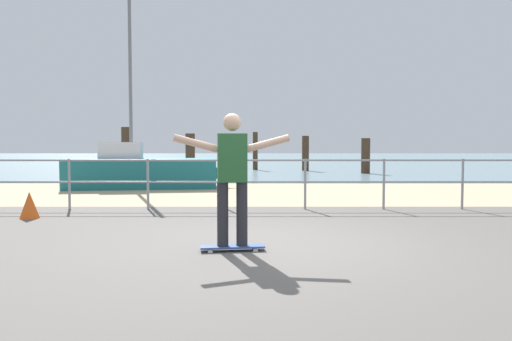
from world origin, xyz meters
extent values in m
cube|color=#605B56|center=(0.00, -1.00, 0.00)|extent=(24.00, 10.00, 0.04)
cube|color=tan|center=(0.00, 7.00, 0.00)|extent=(24.00, 6.00, 0.04)
cube|color=#75939E|center=(0.00, 35.00, 0.00)|extent=(72.00, 50.00, 0.04)
cylinder|color=gray|center=(-4.02, 3.60, 0.53)|extent=(0.05, 0.05, 1.05)
cylinder|color=gray|center=(-2.42, 3.60, 0.53)|extent=(0.05, 0.05, 1.05)
cylinder|color=gray|center=(-0.82, 3.60, 0.53)|extent=(0.05, 0.05, 1.05)
cylinder|color=gray|center=(0.79, 3.60, 0.53)|extent=(0.05, 0.05, 1.05)
cylinder|color=gray|center=(2.39, 3.60, 0.53)|extent=(0.05, 0.05, 1.05)
cylinder|color=gray|center=(3.99, 3.60, 0.53)|extent=(0.05, 0.05, 1.05)
cylinder|color=gray|center=(-0.82, 3.60, 1.02)|extent=(12.82, 0.04, 0.04)
cylinder|color=gray|center=(-0.82, 3.60, 0.58)|extent=(12.82, 0.04, 0.04)
cube|color=#19666B|center=(-3.65, 8.37, 0.45)|extent=(4.54, 1.92, 0.90)
cone|color=#19666B|center=(-1.46, 8.64, 0.45)|extent=(1.18, 0.89, 0.77)
cylinder|color=slate|center=(-3.95, 8.34, 3.31)|extent=(0.10, 0.10, 4.82)
cube|color=silver|center=(-4.24, 8.30, 1.15)|extent=(1.30, 1.04, 0.50)
cube|color=#334C8C|center=(-0.51, -0.30, 0.07)|extent=(0.82, 0.30, 0.02)
cylinder|color=silver|center=(-0.24, -0.18, 0.03)|extent=(0.06, 0.04, 0.06)
cylinder|color=silver|center=(-0.22, -0.34, 0.03)|extent=(0.06, 0.04, 0.06)
cylinder|color=silver|center=(-0.80, -0.25, 0.03)|extent=(0.06, 0.04, 0.06)
cylinder|color=silver|center=(-0.78, -0.41, 0.03)|extent=(0.06, 0.04, 0.06)
cylinder|color=#26262B|center=(-0.39, -0.28, 0.48)|extent=(0.14, 0.14, 0.80)
cylinder|color=#26262B|center=(-0.63, -0.31, 0.48)|extent=(0.14, 0.14, 0.80)
cube|color=#26592D|center=(-0.51, -0.30, 1.18)|extent=(0.38, 0.24, 0.60)
sphere|color=tan|center=(-0.51, -0.30, 1.62)|extent=(0.22, 0.22, 0.22)
cylinder|color=tan|center=(-0.07, -0.24, 1.36)|extent=(0.56, 0.16, 0.23)
cylinder|color=tan|center=(-0.95, -0.35, 1.36)|extent=(0.56, 0.16, 0.23)
cylinder|color=#422D1E|center=(-5.21, 12.60, 0.99)|extent=(0.39, 0.39, 1.99)
cylinder|color=#422D1E|center=(-2.73, 12.43, 0.87)|extent=(0.36, 0.36, 1.74)
cylinder|color=#422D1E|center=(-0.25, 18.62, 0.97)|extent=(0.25, 0.25, 1.94)
cylinder|color=#422D1E|center=(2.22, 17.89, 0.87)|extent=(0.34, 0.34, 1.73)
cylinder|color=#422D1E|center=(4.70, 15.68, 0.80)|extent=(0.40, 0.40, 1.60)
cone|color=#E55919|center=(-4.28, 2.38, 0.25)|extent=(0.36, 0.36, 0.50)
camera|label=1|loc=(-0.22, -6.39, 1.36)|focal=34.58mm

